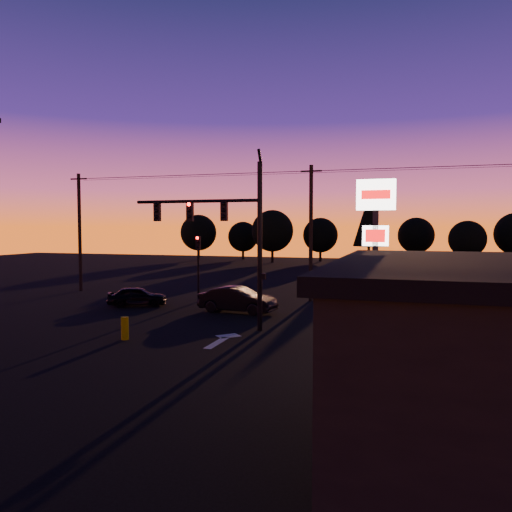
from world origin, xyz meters
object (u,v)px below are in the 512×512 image
Objects in this scene: traffic_signal_mast at (228,227)px; car_right at (407,306)px; secondary_signal at (198,259)px; pylon_sign at (376,228)px; suv_parked at (467,365)px; car_left at (137,296)px; bollard at (125,328)px; car_mid at (238,300)px.

traffic_signal_mast is 10.47m from car_right.
secondary_signal is 15.75m from pylon_sign.
car_right is 1.09× the size of suv_parked.
secondary_signal is 13.62m from car_right.
car_right is at bearing -114.53° from car_left.
pylon_sign reaches higher than bollard.
pylon_sign is at bearing -140.75° from car_left.
bollard is 14.50m from car_right.
car_left is 16.11m from car_right.
secondary_signal is at bearing 148.60° from suv_parked.
car_right is (8.28, 4.84, -4.21)m from traffic_signal_mast.
pylon_sign reaches higher than car_right.
traffic_signal_mast is at bearing -62.96° from car_right.
car_mid is 0.98× the size of suv_parked.
bollard is 13.85m from suv_parked.
car_left is at bearing 93.44° from car_mid.
car_right reaches higher than suv_parked.
traffic_signal_mast reaches higher than car_left.
car_mid reaches higher than car_left.
bollard is 8.42m from car_mid.
car_left is (-7.83, 4.73, -4.32)m from traffic_signal_mast.
car_mid is at bearing -38.61° from secondary_signal.
car_left is at bearing -136.65° from secondary_signal.
car_left is at bearing 148.84° from traffic_signal_mast.
traffic_signal_mast is 8.56× the size of bollard.
car_right is (16.11, 0.11, 0.12)m from car_left.
secondary_signal is 5.32m from car_mid.
car_mid is 0.89× the size of car_right.
suv_parked is (15.06, -13.46, -2.22)m from secondary_signal.
secondary_signal is at bearing -71.56° from car_left.
bollard is at bearing -82.76° from secondary_signal.
car_right is at bearing 110.24° from suv_parked.
pylon_sign is (7.10, -2.49, -0.02)m from traffic_signal_mast.
suv_parked is (1.88, -10.80, -0.09)m from car_right.
secondary_signal is at bearing 123.19° from traffic_signal_mast.
suv_parked is (11.25, -10.41, -0.10)m from car_mid.
bollard is 9.41m from car_left.
car_mid is 9.38m from car_right.
traffic_signal_mast reaches higher than car_mid.
traffic_signal_mast is at bearing 46.01° from bollard.
traffic_signal_mast is 12.54m from suv_parked.
bollard is at bearing 169.27° from car_mid.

